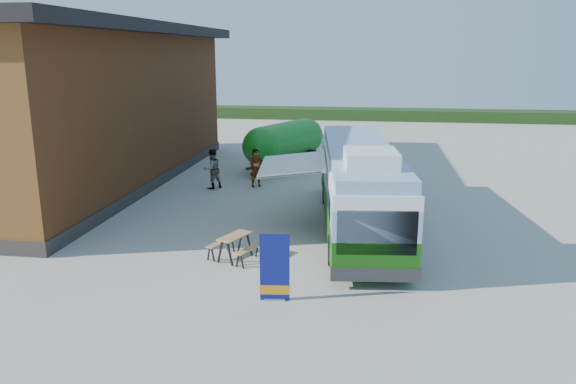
% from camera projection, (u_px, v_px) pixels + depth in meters
% --- Properties ---
extents(ground, '(100.00, 100.00, 0.00)m').
position_uv_depth(ground, '(251.00, 269.00, 16.50)').
color(ground, '#BCB7AD').
rests_on(ground, ground).
extents(barn, '(9.60, 21.20, 7.50)m').
position_uv_depth(barn, '(78.00, 108.00, 26.71)').
color(barn, brown).
rests_on(barn, ground).
extents(hedge, '(40.00, 3.00, 1.00)m').
position_uv_depth(hedge, '(423.00, 115.00, 51.67)').
color(hedge, '#264419').
rests_on(hedge, ground).
extents(bus, '(3.63, 11.46, 3.46)m').
position_uv_depth(bus, '(359.00, 184.00, 19.95)').
color(bus, '#1F5F0F').
rests_on(bus, ground).
extents(awning, '(2.68, 3.90, 0.48)m').
position_uv_depth(awning, '(297.00, 159.00, 19.85)').
color(awning, white).
rests_on(awning, ground).
extents(banner, '(0.78, 0.24, 1.79)m').
position_uv_depth(banner, '(275.00, 274.00, 14.29)').
color(banner, navy).
rests_on(banner, ground).
extents(picnic_table, '(1.71, 1.64, 0.77)m').
position_uv_depth(picnic_table, '(235.00, 241.00, 17.16)').
color(picnic_table, '#A7834E').
rests_on(picnic_table, ground).
extents(person_a, '(0.79, 0.75, 1.81)m').
position_uv_depth(person_a, '(256.00, 168.00, 26.32)').
color(person_a, '#999999').
rests_on(person_a, ground).
extents(person_b, '(1.13, 1.13, 1.84)m').
position_uv_depth(person_b, '(212.00, 169.00, 25.98)').
color(person_b, '#999999').
rests_on(person_b, ground).
extents(slurry_tanker, '(3.77, 6.33, 2.50)m').
position_uv_depth(slurry_tanker, '(285.00, 142.00, 30.46)').
color(slurry_tanker, '#18841E').
rests_on(slurry_tanker, ground).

